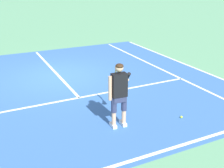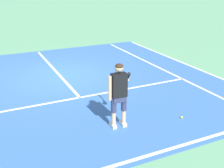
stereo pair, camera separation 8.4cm
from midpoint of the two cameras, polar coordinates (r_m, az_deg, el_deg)
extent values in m
plane|color=#609E70|center=(11.23, -10.89, 1.55)|extent=(80.00, 80.00, 0.00)
cube|color=#3866A8|center=(10.38, -9.49, 0.03)|extent=(10.98, 10.43, 0.00)
cube|color=white|center=(6.27, 4.67, -14.88)|extent=(10.98, 0.10, 0.01)
cube|color=white|center=(9.16, -6.92, -2.76)|extent=(8.23, 0.10, 0.01)
cube|color=white|center=(12.04, -12.04, 2.82)|extent=(0.10, 6.40, 0.01)
cube|color=white|center=(12.11, 9.44, 3.11)|extent=(0.10, 10.03, 0.01)
cube|color=white|center=(12.93, 14.45, 3.87)|extent=(0.10, 10.03, 0.01)
cube|color=white|center=(7.40, -0.08, -8.34)|extent=(0.13, 0.29, 0.09)
cube|color=white|center=(7.50, 1.92, -7.93)|extent=(0.13, 0.29, 0.09)
cylinder|color=tan|center=(7.26, 0.04, -6.93)|extent=(0.11, 0.11, 0.36)
cylinder|color=#2D3351|center=(7.09, 0.04, -4.18)|extent=(0.14, 0.14, 0.41)
cylinder|color=tan|center=(7.36, 2.07, -6.54)|extent=(0.11, 0.11, 0.36)
cylinder|color=#2D3351|center=(7.19, 2.11, -3.82)|extent=(0.14, 0.14, 0.41)
cube|color=#2D3351|center=(7.07, 1.09, -2.79)|extent=(0.35, 0.22, 0.20)
cube|color=black|center=(6.94, 1.11, -0.22)|extent=(0.39, 0.24, 0.60)
cylinder|color=tan|center=(6.87, -0.73, -0.88)|extent=(0.09, 0.09, 0.62)
cylinder|color=black|center=(7.06, 2.80, 1.46)|extent=(0.11, 0.27, 0.29)
cylinder|color=tan|center=(7.31, 2.37, 0.97)|extent=(0.10, 0.30, 0.14)
sphere|color=tan|center=(6.80, 1.10, 3.31)|extent=(0.21, 0.21, 0.21)
ellipsoid|color=#382314|center=(6.76, 1.17, 3.66)|extent=(0.21, 0.21, 0.12)
cylinder|color=#232326|center=(7.51, 1.77, 1.31)|extent=(0.04, 0.20, 0.03)
cylinder|color=yellow|center=(7.64, 1.31, 1.66)|extent=(0.03, 0.10, 0.02)
torus|color=yellow|center=(7.80, 0.76, 2.08)|extent=(0.04, 0.30, 0.30)
cylinder|color=silver|center=(7.80, 0.76, 2.08)|extent=(0.02, 0.25, 0.25)
sphere|color=#CCE02D|center=(8.05, 13.56, -6.50)|extent=(0.07, 0.07, 0.07)
camera|label=1|loc=(0.04, -90.33, -0.13)|focal=45.23mm
camera|label=2|loc=(0.04, 89.67, 0.13)|focal=45.23mm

